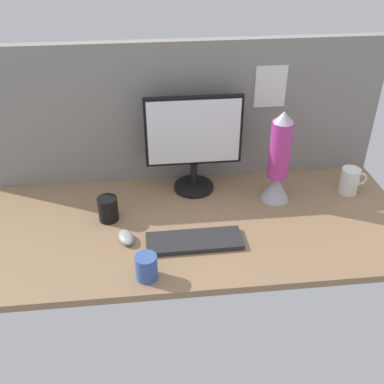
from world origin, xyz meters
The scene contains 9 objects.
ground_plane centered at (0.00, 0.00, -1.50)cm, with size 180.00×80.00×3.00cm, color #8C6B4C.
cubicle_wall_back centered at (0.07, 37.50, 31.79)cm, with size 180.00×5.50×63.54cm.
monitor centered at (4.26, 25.13, 24.30)cm, with size 41.94×18.00×43.95cm.
keyboard centered at (-0.46, -14.58, 1.00)cm, with size 37.00×13.00×2.00cm, color #262628.
mouse centered at (-26.03, -10.33, 1.70)cm, with size 5.60×9.60×3.40cm, color #99999E.
mug_ceramic_blue centered at (-18.60, -31.47, 4.75)cm, with size 7.72×7.72×9.50cm.
mug_black_travel centered at (-33.27, 4.65, 5.22)cm, with size 8.18×8.18×10.44cm.
mug_ceramic_white centered at (73.06, 13.75, 6.02)cm, with size 12.18×8.24×11.98cm.
lava_lamp centered at (38.92, 12.58, 17.26)cm, with size 12.57×12.57×41.14cm.
Camera 1 is at (-15.86, -150.92, 113.11)cm, focal length 42.84 mm.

